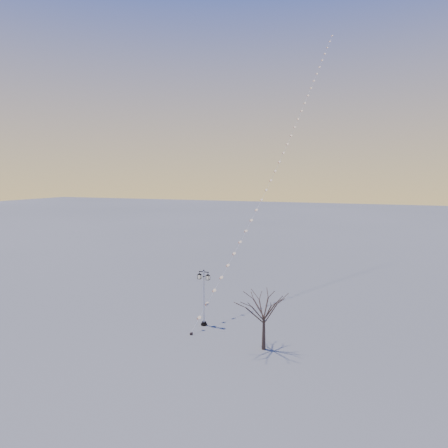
% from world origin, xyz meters
% --- Properties ---
extents(ground, '(300.00, 300.00, 0.00)m').
position_xyz_m(ground, '(0.00, 0.00, 0.00)').
color(ground, slate).
rests_on(ground, ground).
extents(street_lamp, '(1.12, 0.49, 4.41)m').
position_xyz_m(street_lamp, '(0.13, 1.41, 2.44)').
color(street_lamp, black).
rests_on(street_lamp, ground).
extents(bare_tree, '(2.53, 2.53, 4.19)m').
position_xyz_m(bare_tree, '(5.63, -1.18, 2.91)').
color(bare_tree, '#392B22').
rests_on(bare_tree, ground).
extents(kite_train, '(6.01, 35.52, 31.42)m').
position_xyz_m(kite_train, '(2.74, 16.77, 15.59)').
color(kite_train, black).
rests_on(kite_train, ground).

